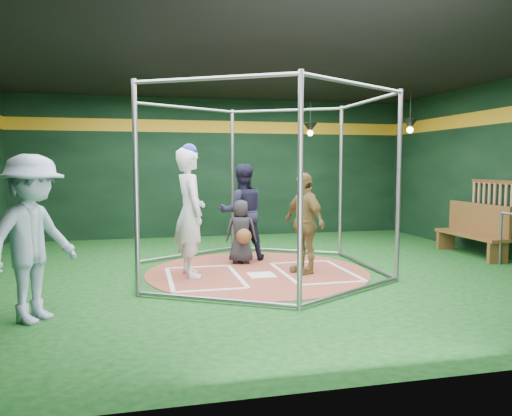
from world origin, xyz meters
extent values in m
cube|color=#0D3B11|center=(0.00, 0.00, -0.01)|extent=(10.00, 9.00, 0.02)
cube|color=black|center=(0.00, 0.00, 3.50)|extent=(10.00, 9.00, 0.02)
cube|color=black|center=(0.00, 4.50, 1.75)|extent=(10.00, 0.10, 3.50)
cube|color=black|center=(0.00, -4.50, 1.75)|extent=(10.00, 0.10, 3.50)
cube|color=black|center=(5.00, 0.00, 1.75)|extent=(0.10, 9.00, 3.50)
cube|color=#C79017|center=(0.00, 4.47, 2.80)|extent=(10.00, 0.01, 0.30)
cube|color=#C79017|center=(4.97, 0.00, 2.80)|extent=(0.01, 9.00, 0.30)
cylinder|color=brown|center=(0.00, 0.00, 0.01)|extent=(3.80, 3.80, 0.01)
cube|color=white|center=(0.00, -0.30, 0.02)|extent=(0.43, 0.43, 0.01)
cube|color=white|center=(-0.95, 0.60, 0.02)|extent=(1.10, 0.07, 0.01)
cube|color=white|center=(-0.95, -1.10, 0.02)|extent=(1.10, 0.07, 0.01)
cube|color=white|center=(-1.50, -0.25, 0.02)|extent=(0.07, 1.70, 0.01)
cube|color=white|center=(-0.40, -0.25, 0.02)|extent=(0.07, 1.70, 0.01)
cube|color=white|center=(0.95, 0.60, 0.02)|extent=(1.10, 0.07, 0.01)
cube|color=white|center=(0.95, -1.10, 0.02)|extent=(1.10, 0.07, 0.01)
cube|color=white|center=(0.40, -0.25, 0.02)|extent=(0.07, 1.70, 0.01)
cube|color=white|center=(1.50, -0.25, 0.02)|extent=(0.07, 1.70, 0.01)
cylinder|color=gray|center=(1.99, 1.15, 1.50)|extent=(0.07, 0.07, 3.00)
cylinder|color=gray|center=(0.00, 2.30, 1.50)|extent=(0.07, 0.07, 3.00)
cylinder|color=gray|center=(-1.99, 1.15, 1.50)|extent=(0.07, 0.07, 3.00)
cylinder|color=gray|center=(-1.99, -1.15, 1.50)|extent=(0.07, 0.07, 3.00)
cylinder|color=gray|center=(0.00, -2.30, 1.50)|extent=(0.07, 0.07, 3.00)
cylinder|color=gray|center=(1.99, -1.15, 1.50)|extent=(0.07, 0.07, 3.00)
cylinder|color=gray|center=(1.00, 1.72, 2.95)|extent=(2.02, 1.20, 0.06)
cylinder|color=gray|center=(1.00, 1.72, 0.05)|extent=(2.02, 1.20, 0.06)
cylinder|color=gray|center=(-1.00, 1.72, 2.95)|extent=(2.02, 1.20, 0.06)
cylinder|color=gray|center=(-1.00, 1.72, 0.05)|extent=(2.02, 1.20, 0.06)
cylinder|color=gray|center=(-1.99, 0.00, 2.95)|extent=(0.06, 2.30, 0.06)
cylinder|color=gray|center=(-1.99, 0.00, 0.05)|extent=(0.06, 2.30, 0.06)
cylinder|color=gray|center=(-1.00, -1.73, 2.95)|extent=(2.02, 1.20, 0.06)
cylinder|color=gray|center=(-1.00, -1.73, 0.05)|extent=(2.02, 1.20, 0.06)
cylinder|color=gray|center=(1.00, -1.73, 2.95)|extent=(2.02, 1.20, 0.06)
cylinder|color=gray|center=(1.00, -1.73, 0.05)|extent=(2.02, 1.20, 0.06)
cylinder|color=gray|center=(1.99, 0.00, 2.95)|extent=(0.06, 2.30, 0.06)
cylinder|color=gray|center=(1.99, 0.00, 0.05)|extent=(0.06, 2.30, 0.06)
cube|color=brown|center=(4.94, 0.40, 1.50)|extent=(0.05, 1.25, 0.08)
cube|color=brown|center=(4.94, 0.40, 0.60)|extent=(0.05, 1.25, 0.08)
cylinder|color=tan|center=(4.92, -0.15, 1.05)|extent=(0.06, 0.06, 0.85)
cylinder|color=tan|center=(4.92, 0.01, 1.05)|extent=(0.06, 0.06, 0.85)
cylinder|color=tan|center=(4.92, 0.16, 1.05)|extent=(0.06, 0.06, 0.85)
cylinder|color=tan|center=(4.92, 0.32, 1.05)|extent=(0.06, 0.06, 0.85)
cylinder|color=tan|center=(4.92, 0.48, 1.05)|extent=(0.06, 0.06, 0.85)
cylinder|color=tan|center=(4.92, 0.64, 1.05)|extent=(0.06, 0.06, 0.85)
cylinder|color=tan|center=(4.92, 0.79, 1.05)|extent=(0.06, 0.06, 0.85)
cylinder|color=tan|center=(4.92, 0.95, 1.05)|extent=(0.06, 0.06, 0.85)
cone|color=black|center=(2.20, 3.60, 2.75)|extent=(0.34, 0.34, 0.22)
sphere|color=#FFD899|center=(2.20, 3.60, 2.62)|extent=(0.14, 0.14, 0.14)
cylinder|color=black|center=(2.20, 3.60, 3.10)|extent=(0.02, 0.02, 0.70)
cone|color=black|center=(4.00, 2.00, 2.75)|extent=(0.34, 0.34, 0.22)
sphere|color=#FFD899|center=(4.00, 2.00, 2.62)|extent=(0.14, 0.14, 0.14)
cylinder|color=black|center=(4.00, 2.00, 3.10)|extent=(0.02, 0.02, 0.70)
imported|color=silver|center=(-1.15, -0.06, 1.06)|extent=(0.61, 0.83, 2.10)
sphere|color=navy|center=(-1.15, -0.06, 2.05)|extent=(0.26, 0.26, 0.26)
imported|color=#9E8344|center=(0.75, -0.24, 0.86)|extent=(0.71, 1.08, 1.70)
imported|color=black|center=(-0.12, 0.80, 0.60)|extent=(0.65, 0.51, 1.19)
sphere|color=brown|center=(-0.12, 0.55, 0.55)|extent=(0.28, 0.28, 0.28)
imported|color=black|center=(-0.03, 1.15, 0.93)|extent=(0.90, 0.71, 1.84)
imported|color=#93AAC2|center=(-3.17, -1.99, 0.98)|extent=(1.32, 1.46, 1.97)
cube|color=brown|center=(4.55, 0.53, 0.43)|extent=(0.43, 1.82, 0.06)
cube|color=brown|center=(4.72, 0.53, 0.76)|extent=(0.06, 1.82, 0.61)
cube|color=brown|center=(4.55, -0.28, 0.20)|extent=(0.41, 0.08, 0.41)
cube|color=brown|center=(4.55, 1.34, 0.20)|extent=(0.41, 0.08, 0.41)
cylinder|color=gray|center=(4.55, -0.34, 0.49)|extent=(0.05, 0.05, 0.98)
camera|label=1|loc=(-1.95, -8.20, 1.85)|focal=35.00mm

